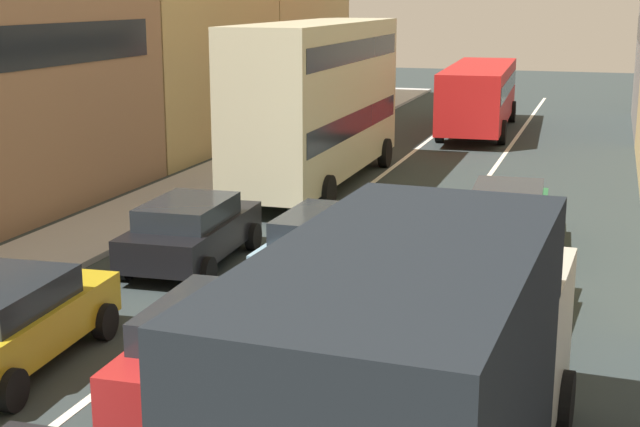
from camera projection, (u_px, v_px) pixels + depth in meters
sidewalk_left at (191, 189)px, 28.01m from camera, size 2.60×64.00×0.14m
lane_stripe_left at (348, 202)px, 26.55m from camera, size 0.16×60.00×0.01m
lane_stripe_right at (465, 210)px, 25.55m from camera, size 0.16×60.00×0.01m
removalist_box_truck at (423, 372)px, 9.65m from camera, size 2.98×7.80×3.58m
sedan_centre_lane_second at (216, 343)px, 13.63m from camera, size 2.19×4.36×1.49m
wagon_left_lane_second at (7, 320)px, 14.58m from camera, size 2.29×4.41×1.49m
hatchback_centre_lane_third at (326, 244)px, 19.08m from camera, size 2.15×4.34×1.49m
sedan_left_lane_third at (191, 230)px, 20.20m from camera, size 2.23×4.38×1.49m
sedan_right_lane_behind_truck at (493, 282)px, 16.52m from camera, size 2.29×4.41×1.49m
wagon_right_lane_far at (507, 214)px, 21.71m from camera, size 2.24×4.39×1.49m
bus_mid_queue_primary at (318, 96)px, 28.17m from camera, size 2.83×10.51×5.06m
bus_far_queue_secondary at (479, 92)px, 39.60m from camera, size 3.18×10.61×2.90m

